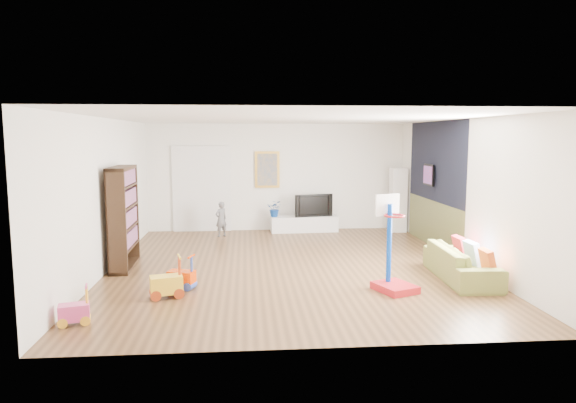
{
  "coord_description": "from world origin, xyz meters",
  "views": [
    {
      "loc": [
        -0.8,
        -9.23,
        2.37
      ],
      "look_at": [
        0.0,
        0.4,
        1.15
      ],
      "focal_mm": 32.0,
      "sensor_mm": 36.0,
      "label": 1
    }
  ],
  "objects": [
    {
      "name": "ceiling",
      "position": [
        0.0,
        0.0,
        2.7
      ],
      "size": [
        6.5,
        7.5,
        0.0
      ],
      "primitive_type": "cube",
      "color": "white",
      "rests_on": "ground"
    },
    {
      "name": "artwork_right",
      "position": [
        3.17,
        1.6,
        1.55
      ],
      "size": [
        0.04,
        0.56,
        0.46
      ],
      "primitive_type": "cube",
      "color": "#7F3F8C",
      "rests_on": "wall_right"
    },
    {
      "name": "wall_left",
      "position": [
        -3.25,
        0.0,
        1.35
      ],
      "size": [
        0.0,
        7.5,
        2.7
      ],
      "primitive_type": "cube",
      "color": "white",
      "rests_on": "ground"
    },
    {
      "name": "child",
      "position": [
        -1.39,
        2.94,
        0.42
      ],
      "size": [
        0.37,
        0.35,
        0.84
      ],
      "primitive_type": "imported",
      "rotation": [
        0.0,
        0.0,
        3.78
      ],
      "color": "slate",
      "rests_on": "ground"
    },
    {
      "name": "floor",
      "position": [
        0.0,
        0.0,
        0.0
      ],
      "size": [
        6.5,
        7.5,
        0.0
      ],
      "primitive_type": "cube",
      "color": "brown",
      "rests_on": "ground"
    },
    {
      "name": "pillow_center",
      "position": [
        2.98,
        -1.13,
        0.43
      ],
      "size": [
        0.12,
        0.41,
        0.41
      ],
      "primitive_type": "cube",
      "rotation": [
        0.0,
        0.0,
        0.04
      ],
      "color": "silver",
      "rests_on": "sofa"
    },
    {
      "name": "doorway",
      "position": [
        -1.9,
        3.71,
        1.05
      ],
      "size": [
        1.45,
        0.06,
        2.1
      ],
      "primitive_type": "cube",
      "color": "white",
      "rests_on": "ground"
    },
    {
      "name": "sofa",
      "position": [
        2.78,
        -1.13,
        0.27
      ],
      "size": [
        0.83,
        1.92,
        0.55
      ],
      "primitive_type": "imported",
      "rotation": [
        0.0,
        0.0,
        1.52
      ],
      "color": "olive",
      "rests_on": "ground"
    },
    {
      "name": "bookshelf",
      "position": [
        -3.01,
        0.14,
        0.92
      ],
      "size": [
        0.37,
        1.27,
        1.84
      ],
      "primitive_type": "cube",
      "rotation": [
        0.0,
        0.0,
        0.03
      ],
      "color": "#322012",
      "rests_on": "ground"
    },
    {
      "name": "tall_cabinet",
      "position": [
        3.01,
        3.25,
        0.8
      ],
      "size": [
        0.38,
        0.38,
        1.6
      ],
      "primitive_type": "cube",
      "rotation": [
        0.0,
        0.0,
        -0.03
      ],
      "color": "white",
      "rests_on": "ground"
    },
    {
      "name": "wall_right",
      "position": [
        3.25,
        0.0,
        1.35
      ],
      "size": [
        0.0,
        7.5,
        2.7
      ],
      "primitive_type": "cube",
      "color": "silver",
      "rests_on": "ground"
    },
    {
      "name": "basketball_hoop",
      "position": [
        1.48,
        -1.7,
        0.75
      ],
      "size": [
        0.71,
        0.77,
        1.5
      ],
      "primitive_type": "cube",
      "rotation": [
        0.0,
        0.0,
        0.39
      ],
      "color": "red",
      "rests_on": "ground"
    },
    {
      "name": "vase_plant",
      "position": [
        -0.08,
        3.39,
        0.6
      ],
      "size": [
        0.43,
        0.39,
        0.41
      ],
      "primitive_type": "imported",
      "rotation": [
        0.0,
        0.0,
        -0.22
      ],
      "color": "navy",
      "rests_on": "media_console"
    },
    {
      "name": "pillow_left",
      "position": [
        2.97,
        -1.67,
        0.43
      ],
      "size": [
        0.11,
        0.38,
        0.38
      ],
      "primitive_type": "cube",
      "rotation": [
        0.0,
        0.0,
        -0.04
      ],
      "color": "#BF491B",
      "rests_on": "sofa"
    },
    {
      "name": "media_console",
      "position": [
        0.66,
        3.41,
        0.2
      ],
      "size": [
        1.69,
        0.5,
        0.39
      ],
      "primitive_type": "cube",
      "rotation": [
        0.0,
        0.0,
        0.05
      ],
      "color": "white",
      "rests_on": "ground"
    },
    {
      "name": "wall_front",
      "position": [
        0.0,
        -3.75,
        1.35
      ],
      "size": [
        6.5,
        0.0,
        2.7
      ],
      "primitive_type": "cube",
      "color": "silver",
      "rests_on": "ground"
    },
    {
      "name": "painting_back",
      "position": [
        -0.25,
        3.71,
        1.55
      ],
      "size": [
        0.62,
        0.06,
        0.92
      ],
      "primitive_type": "cube",
      "color": "gold",
      "rests_on": "wall_back"
    },
    {
      "name": "ride_on_yellow",
      "position": [
        -1.99,
        -1.74,
        0.31
      ],
      "size": [
        0.52,
        0.39,
        0.62
      ],
      "primitive_type": "cube",
      "rotation": [
        0.0,
        0.0,
        0.26
      ],
      "color": "yellow",
      "rests_on": "ground"
    },
    {
      "name": "ride_on_orange",
      "position": [
        -1.82,
        -1.3,
        0.27
      ],
      "size": [
        0.46,
        0.36,
        0.54
      ],
      "primitive_type": "cube",
      "rotation": [
        0.0,
        0.0,
        -0.31
      ],
      "color": "#DF3600",
      "rests_on": "ground"
    },
    {
      "name": "tv",
      "position": [
        0.87,
        3.4,
        0.67
      ],
      "size": [
        0.99,
        0.34,
        0.57
      ],
      "primitive_type": "imported",
      "rotation": [
        0.0,
        0.0,
        0.22
      ],
      "color": "black",
      "rests_on": "media_console"
    },
    {
      "name": "olive_wainscot",
      "position": [
        3.23,
        1.4,
        0.5
      ],
      "size": [
        0.01,
        3.2,
        1.0
      ],
      "primitive_type": "cube",
      "color": "brown",
      "rests_on": "wall_right"
    },
    {
      "name": "ride_on_pink",
      "position": [
        -2.99,
        -2.75,
        0.25
      ],
      "size": [
        0.42,
        0.32,
        0.5
      ],
      "primitive_type": "cube",
      "rotation": [
        0.0,
        0.0,
        0.26
      ],
      "color": "#E5448B",
      "rests_on": "ground"
    },
    {
      "name": "pillow_right",
      "position": [
        2.98,
        -0.6,
        0.43
      ],
      "size": [
        0.11,
        0.38,
        0.38
      ],
      "primitive_type": "cube",
      "rotation": [
        0.0,
        0.0,
        0.03
      ],
      "color": "#AD222E",
      "rests_on": "sofa"
    },
    {
      "name": "navy_accent",
      "position": [
        3.23,
        1.4,
        1.85
      ],
      "size": [
        0.01,
        3.2,
        1.7
      ],
      "primitive_type": "cube",
      "color": "black",
      "rests_on": "wall_right"
    },
    {
      "name": "wall_back",
      "position": [
        0.0,
        3.75,
        1.35
      ],
      "size": [
        6.5,
        0.0,
        2.7
      ],
      "primitive_type": "cube",
      "color": "white",
      "rests_on": "ground"
    }
  ]
}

